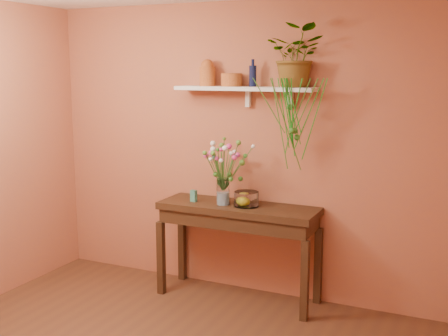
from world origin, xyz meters
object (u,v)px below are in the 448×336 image
object	(u,v)px
terracotta_jug	(207,73)
glass_vase	(223,193)
sideboard	(238,219)
blue_bottle	(253,75)
glass_bowl	(246,199)
spider_plant	(297,56)
bouquet	(224,159)

from	to	relation	value
terracotta_jug	glass_vase	size ratio (longest dim) A/B	1.01
sideboard	terracotta_jug	xyz separation A→B (m)	(-0.38, 0.15, 1.30)
blue_bottle	glass_bowl	size ratio (longest dim) A/B	1.09
blue_bottle	glass_vase	xyz separation A→B (m)	(-0.20, -0.19, -1.05)
blue_bottle	glass_vase	world-z (taller)	blue_bottle
sideboard	spider_plant	distance (m)	1.53
glass_bowl	blue_bottle	bearing A→B (deg)	94.85
sideboard	spider_plant	world-z (taller)	spider_plant
spider_plant	glass_vase	bearing A→B (deg)	-162.97
blue_bottle	spider_plant	distance (m)	0.44
bouquet	glass_vase	bearing A→B (deg)	-161.62
sideboard	bouquet	xyz separation A→B (m)	(-0.12, -0.04, 0.54)
spider_plant	terracotta_jug	bearing A→B (deg)	179.62
glass_vase	glass_bowl	size ratio (longest dim) A/B	1.09
glass_vase	spider_plant	bearing A→B (deg)	17.03
sideboard	bouquet	world-z (taller)	bouquet
terracotta_jug	bouquet	world-z (taller)	terracotta_jug
spider_plant	bouquet	xyz separation A→B (m)	(-0.60, -0.18, -0.90)
blue_bottle	bouquet	xyz separation A→B (m)	(-0.19, -0.18, -0.74)
blue_bottle	spider_plant	xyz separation A→B (m)	(0.41, -0.00, 0.17)
terracotta_jug	blue_bottle	distance (m)	0.45
glass_vase	sideboard	bearing A→B (deg)	16.88
terracotta_jug	bouquet	bearing A→B (deg)	-36.03
blue_bottle	glass_bowl	world-z (taller)	blue_bottle
glass_bowl	sideboard	bearing A→B (deg)	172.77
sideboard	spider_plant	xyz separation A→B (m)	(0.48, 0.15, 1.45)
sideboard	glass_vase	bearing A→B (deg)	-163.12
spider_plant	glass_bowl	xyz separation A→B (m)	(-0.39, -0.16, -1.26)
glass_vase	bouquet	bearing A→B (deg)	18.38
glass_vase	bouquet	distance (m)	0.31
terracotta_jug	bouquet	distance (m)	0.82
sideboard	spider_plant	size ratio (longest dim) A/B	2.75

